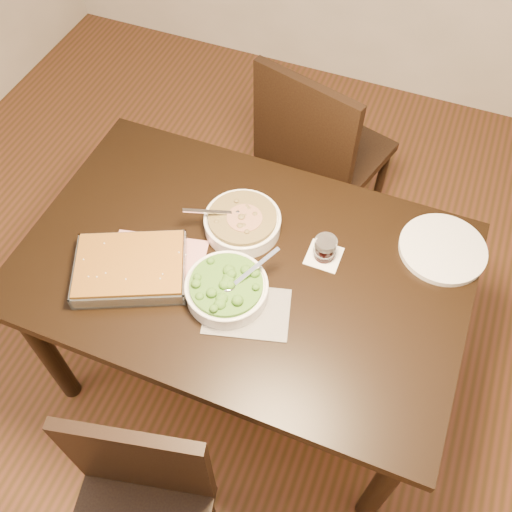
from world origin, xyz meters
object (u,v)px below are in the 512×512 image
baking_dish (131,268)px  dinner_plate (443,249)px  table (243,280)px  chair_far (317,152)px  wine_tumbler (325,248)px  stew_bowl (242,222)px  broccoli_bowl (227,288)px

baking_dish → dinner_plate: size_ratio=1.48×
table → dinner_plate: (0.57, 0.28, 0.10)m
table → baking_dish: bearing=-151.8°
chair_far → wine_tumbler: bearing=124.6°
table → chair_far: chair_far is taller
baking_dish → wine_tumbler: 0.60m
stew_bowl → wine_tumbler: bearing=-1.6°
stew_bowl → dinner_plate: (0.63, 0.15, -0.02)m
table → dinner_plate: dinner_plate is taller
dinner_plate → table: bearing=-153.8°
stew_bowl → broccoli_bowl: size_ratio=0.98×
table → stew_bowl: stew_bowl is taller
table → wine_tumbler: size_ratio=17.53×
broccoli_bowl → baking_dish: size_ratio=0.65×
table → stew_bowl: size_ratio=5.38×
wine_tumbler → chair_far: size_ratio=0.08×
table → dinner_plate: size_ratio=5.04×
baking_dish → chair_far: size_ratio=0.43×
stew_bowl → chair_far: chair_far is taller
wine_tumbler → chair_far: chair_far is taller
table → broccoli_bowl: bearing=-90.2°
table → baking_dish: baking_dish is taller
table → broccoli_bowl: broccoli_bowl is taller
broccoli_bowl → baking_dish: broccoli_bowl is taller
stew_bowl → wine_tumbler: stew_bowl is taller
table → wine_tumbler: wine_tumbler is taller
wine_tumbler → dinner_plate: size_ratio=0.29×
baking_dish → wine_tumbler: wine_tumbler is taller
baking_dish → chair_far: 1.01m
table → chair_far: size_ratio=1.45×
broccoli_bowl → dinner_plate: (0.57, 0.41, -0.02)m
table → stew_bowl: bearing=112.8°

